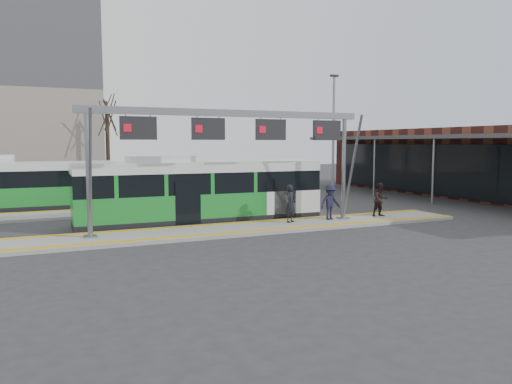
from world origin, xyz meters
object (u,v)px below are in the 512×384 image
Objects in this scene: hero_bus at (200,192)px; passenger_a at (291,204)px; passenger_c at (330,202)px; passenger_b at (381,200)px; gantry at (234,134)px.

hero_bus is 4.51m from passenger_a.
passenger_a reaches higher than passenger_c.
hero_bus reaches higher than passenger_a.
passenger_c is (-2.97, 0.09, -0.00)m from passenger_b.
passenger_b is at bearing -34.98° from passenger_a.
hero_bus is (-0.69, 2.75, -2.79)m from gantry.
gantry is at bearing -74.93° from hero_bus.
hero_bus is 7.04× the size of passenger_c.
passenger_c is (5.77, -2.72, -0.50)m from hero_bus.
passenger_b is (5.14, -0.14, -0.04)m from passenger_a.
gantry is 7.26× the size of passenger_a.
passenger_a is at bearing 1.41° from gantry.
passenger_a is 1.04× the size of passenger_b.
passenger_b reaches higher than passenger_c.
passenger_c is (5.08, 0.02, -3.30)m from gantry.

